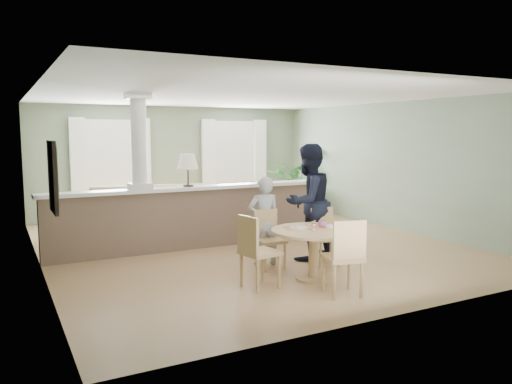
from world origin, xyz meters
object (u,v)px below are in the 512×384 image
chair_far_man (324,233)px  child_person (264,221)px  chair_far_boy (268,236)px  houseplant (295,181)px  sofa (154,210)px  chair_near (345,254)px  man_person (308,202)px  chair_side (255,248)px  dining_table (314,240)px

chair_far_man → child_person: (-0.86, 0.40, 0.21)m
chair_far_boy → chair_far_man: bearing=-9.6°
houseplant → chair_far_boy: (-3.11, -4.17, -0.34)m
sofa → chair_near: 5.05m
sofa → chair_far_man: sofa is taller
chair_far_man → sofa: bearing=126.4°
chair_far_man → houseplant: bearing=73.7°
chair_far_man → man_person: 0.58m
man_person → chair_side: bearing=18.6°
chair_near → child_person: (-0.15, 1.83, 0.15)m
sofa → chair_far_man: size_ratio=3.77×
houseplant → chair_far_boy: houseplant is taller
chair_near → chair_side: 1.16m
houseplant → dining_table: houseplant is taller
dining_table → man_person: bearing=60.5°
man_person → child_person: bearing=-18.0°
houseplant → man_person: 4.64m
chair_far_boy → dining_table: bearing=-69.7°
chair_far_man → dining_table: bearing=-124.2°
chair_far_man → chair_near: chair_near is taller
dining_table → child_person: child_person is taller
chair_far_man → chair_near: bearing=-105.6°
chair_side → child_person: size_ratio=0.71×
chair_far_boy → chair_far_man: (0.88, -0.22, -0.00)m
chair_side → child_person: (0.68, 1.02, 0.15)m
sofa → chair_far_man: (1.70, -3.53, 0.00)m
chair_far_man → man_person: bearing=111.5°
child_person → dining_table: bearing=115.1°
chair_side → man_person: man_person is taller
dining_table → houseplant: bearing=60.4°
chair_near → chair_far_man: bearing=-102.4°
dining_table → chair_far_man: (0.63, 0.64, -0.08)m
sofa → chair_near: chair_near is taller
child_person → man_person: (0.79, -0.04, 0.25)m
houseplant → child_person: houseplant is taller
houseplant → chair_far_boy: bearing=-126.7°
chair_far_boy → child_person: child_person is taller
dining_table → chair_side: chair_side is taller
dining_table → chair_far_boy: (-0.25, 0.85, -0.08)m
child_person → chair_far_man: bearing=167.9°
houseplant → man_person: size_ratio=0.88×
chair_near → sofa: bearing=-64.8°
chair_far_boy → child_person: 0.27m
houseplant → dining_table: 5.79m
child_person → man_person: size_ratio=0.73×
sofa → chair_side: size_ratio=3.38×
chair_far_boy → houseplant: bearing=57.6°
houseplant → dining_table: (-2.86, -5.03, -0.25)m
chair_far_boy → man_person: (0.81, 0.14, 0.45)m
chair_far_man → man_person: man_person is taller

